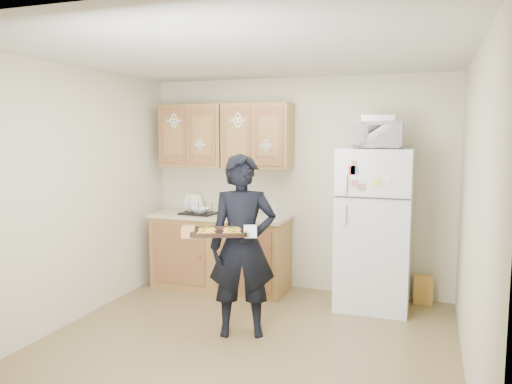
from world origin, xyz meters
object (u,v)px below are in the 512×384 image
person (243,246)px  microwave (378,135)px  dish_rack (199,207)px  refrigerator (374,229)px  baking_tray (219,233)px

person → microwave: bearing=25.1°
microwave → dish_rack: 2.23m
refrigerator → person: refrigerator is taller
person → baking_tray: person is taller
refrigerator → person: 1.57m
refrigerator → baking_tray: bearing=-128.7°
baking_tray → dish_rack: (-0.89, 1.42, -0.02)m
person → baking_tray: size_ratio=3.54×
baking_tray → dish_rack: 1.67m
person → dish_rack: size_ratio=4.17×
baking_tray → refrigerator: bearing=30.1°
refrigerator → microwave: microwave is taller
baking_tray → person: bearing=47.6°
person → baking_tray: (-0.11, -0.28, 0.17)m
microwave → dish_rack: microwave is taller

